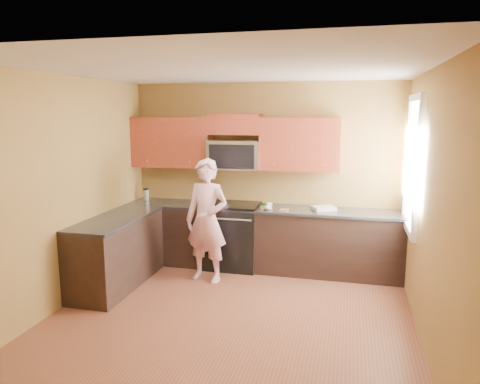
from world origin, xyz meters
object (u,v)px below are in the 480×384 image
(stove, at_px, (233,235))
(travel_mug, at_px, (146,200))
(woman, at_px, (207,220))
(frying_pan, at_px, (221,207))
(microwave, at_px, (235,169))
(butter_tub, at_px, (264,209))

(stove, bearing_deg, travel_mug, 176.62)
(stove, height_order, woman, woman)
(frying_pan, xyz_separation_m, travel_mug, (-1.30, 0.34, -0.03))
(stove, bearing_deg, microwave, 90.00)
(butter_tub, height_order, travel_mug, travel_mug)
(frying_pan, bearing_deg, stove, 65.43)
(woman, height_order, frying_pan, woman)
(woman, height_order, travel_mug, woman)
(microwave, distance_m, butter_tub, 0.75)
(microwave, height_order, woman, woman)
(stove, height_order, travel_mug, travel_mug)
(woman, bearing_deg, frying_pan, 86.44)
(microwave, bearing_deg, butter_tub, -24.09)
(travel_mug, bearing_deg, microwave, 1.68)
(butter_tub, xyz_separation_m, travel_mug, (-1.90, 0.17, -0.00))
(frying_pan, bearing_deg, woman, -105.80)
(butter_tub, bearing_deg, travel_mug, 174.76)
(frying_pan, bearing_deg, microwave, 72.66)
(woman, bearing_deg, travel_mug, 161.43)
(woman, relative_size, butter_tub, 15.03)
(frying_pan, distance_m, butter_tub, 0.62)
(microwave, relative_size, frying_pan, 1.56)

